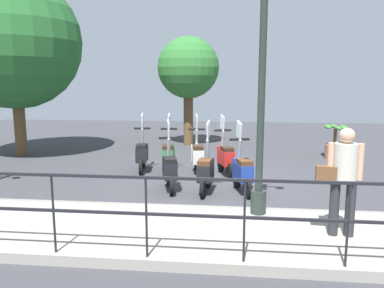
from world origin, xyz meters
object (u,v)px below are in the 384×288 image
at_px(lamp_post_near, 261,102).
at_px(scooter_near_2, 170,169).
at_px(scooter_far_0, 225,157).
at_px(scooter_far_1, 197,155).
at_px(tree_distant, 188,69).
at_px(potted_palm, 335,145).
at_px(scooter_far_3, 142,154).
at_px(scooter_near_0, 242,171).
at_px(pedestrian_with_bag, 343,174).
at_px(scooter_far_2, 168,154).
at_px(scooter_near_1, 206,171).
at_px(tree_large, 14,42).

distance_m(lamp_post_near, scooter_near_2, 2.95).
distance_m(scooter_far_0, scooter_far_1, 0.74).
relative_size(tree_distant, potted_palm, 3.82).
bearing_deg(scooter_far_3, scooter_far_0, -103.02).
height_order(scooter_near_0, scooter_near_2, same).
distance_m(lamp_post_near, scooter_near_0, 2.31).
distance_m(pedestrian_with_bag, scooter_far_0, 4.43).
bearing_deg(scooter_near_2, scooter_far_2, -3.11).
distance_m(tree_distant, potted_palm, 5.84).
xyz_separation_m(scooter_near_1, scooter_far_0, (1.60, -0.39, 0.00)).
distance_m(pedestrian_with_bag, potted_palm, 6.72).
bearing_deg(lamp_post_near, scooter_near_0, 7.63).
bearing_deg(scooter_far_0, scooter_near_0, 177.14).
xyz_separation_m(potted_palm, scooter_near_2, (-3.95, 4.55, 0.04)).
xyz_separation_m(scooter_far_1, scooter_far_2, (0.01, 0.77, 0.00)).
height_order(scooter_near_0, scooter_far_1, same).
bearing_deg(scooter_near_1, scooter_near_0, -80.22).
relative_size(potted_palm, scooter_far_3, 0.69).
bearing_deg(scooter_far_2, pedestrian_with_bag, -147.60).
relative_size(scooter_near_1, scooter_near_2, 1.00).
bearing_deg(scooter_far_3, scooter_far_1, -99.92).
relative_size(pedestrian_with_bag, tree_large, 0.28).
relative_size(scooter_far_0, scooter_far_1, 1.00).
distance_m(scooter_near_0, scooter_far_2, 2.53).
bearing_deg(potted_palm, scooter_far_1, 119.59).
bearing_deg(tree_distant, tree_large, 117.26).
bearing_deg(scooter_near_0, tree_distant, 2.10).
xyz_separation_m(lamp_post_near, scooter_near_0, (1.68, 0.22, -1.56)).
relative_size(scooter_near_0, scooter_near_1, 1.00).
relative_size(tree_distant, scooter_far_2, 2.63).
distance_m(pedestrian_with_bag, tree_distant, 9.42).
relative_size(scooter_near_1, scooter_far_0, 1.00).
distance_m(scooter_near_1, scooter_near_2, 0.81).
xyz_separation_m(pedestrian_with_bag, scooter_far_2, (4.18, 3.25, -0.60)).
xyz_separation_m(scooter_far_2, scooter_far_3, (0.02, 0.72, 0.00)).
height_order(lamp_post_near, scooter_near_1, lamp_post_near).
bearing_deg(lamp_post_near, potted_palm, -25.74).
xyz_separation_m(scooter_far_0, scooter_far_2, (0.14, 1.50, 0.00)).
relative_size(lamp_post_near, scooter_near_0, 2.78).
xyz_separation_m(scooter_far_0, scooter_far_3, (0.17, 2.22, 0.00)).
height_order(scooter_near_2, scooter_far_2, same).
distance_m(lamp_post_near, scooter_far_1, 3.93).
bearing_deg(tree_large, scooter_far_1, -107.03).
xyz_separation_m(scooter_near_2, scooter_far_0, (1.49, -1.20, 0.00)).
relative_size(lamp_post_near, scooter_near_2, 2.78).
relative_size(scooter_far_1, scooter_far_2, 1.00).
bearing_deg(pedestrian_with_bag, scooter_far_0, 29.03).
relative_size(scooter_near_1, scooter_far_1, 1.00).
xyz_separation_m(tree_large, scooter_near_2, (-3.45, -5.49, -3.12)).
bearing_deg(lamp_post_near, scooter_near_2, 46.59).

